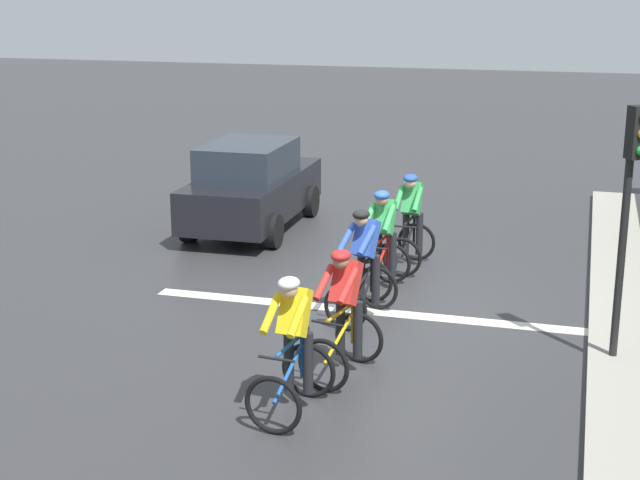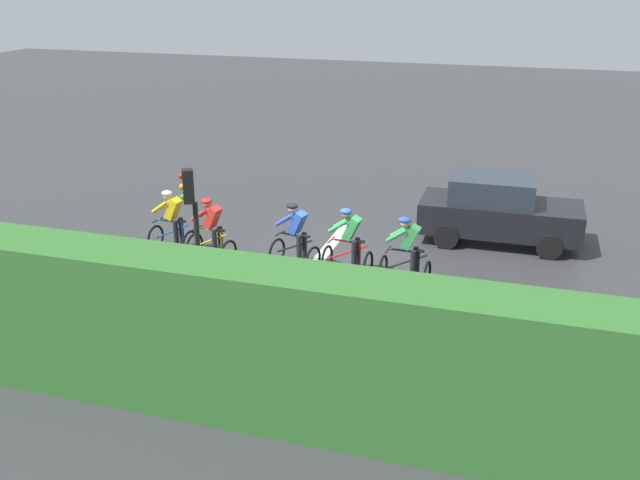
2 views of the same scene
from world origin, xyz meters
name	(u,v)px [view 2 (image 2 of 2)]	position (x,y,z in m)	size (l,w,h in m)	color
ground_plane	(322,275)	(0.00, 0.00, 0.00)	(80.00, 80.00, 0.00)	#333335
sidewalk_kerb	(151,351)	(-4.45, 2.00, 0.06)	(2.80, 21.31, 0.12)	#9E998E
stone_wall_low	(123,364)	(-5.35, 2.00, 0.30)	(0.44, 21.31, 0.60)	gray
hedge_wall	(108,320)	(-5.65, 2.00, 1.30)	(1.10, 21.31, 2.60)	#2D6628
road_marking_stop_line	(308,273)	(0.00, 0.37, 0.00)	(7.00, 0.30, 0.01)	silver
cyclist_lead	(173,224)	(0.16, 3.97, 0.80)	(0.78, 1.14, 1.66)	black
cyclist_second	(212,233)	(-0.12, 2.77, 0.80)	(0.87, 1.19, 1.66)	black
cyclist_mid	(296,238)	(0.13, 0.70, 0.80)	(0.91, 1.21, 1.66)	black
cyclist_fourth	(349,244)	(0.13, -0.60, 0.80)	(0.77, 1.13, 1.66)	black
cyclist_trailing	(407,254)	(-0.05, -2.00, 0.80)	(0.74, 1.12, 1.66)	black
car_black	(498,210)	(3.45, -3.72, 0.87)	(1.93, 4.13, 1.76)	black
traffic_light_near_crossing	(193,227)	(-3.39, 1.50, 2.22)	(0.27, 0.29, 3.34)	black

